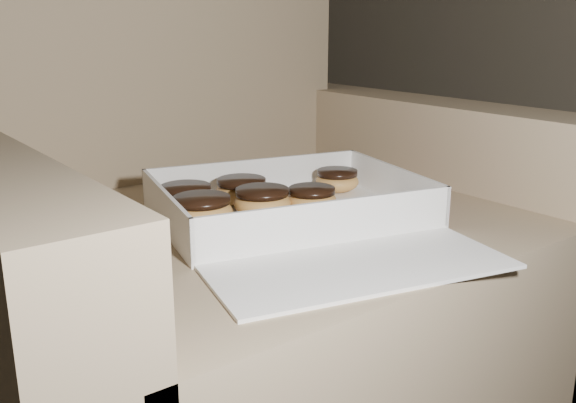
{
  "coord_description": "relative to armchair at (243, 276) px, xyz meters",
  "views": [
    {
      "loc": [
        -0.07,
        -0.49,
        0.75
      ],
      "look_at": [
        0.51,
        0.28,
        0.48
      ],
      "focal_mm": 40.0,
      "sensor_mm": 36.0,
      "label": 1
    }
  ],
  "objects": [
    {
      "name": "armchair",
      "position": [
        0.0,
        0.0,
        0.0
      ],
      "size": [
        0.96,
        0.81,
        1.0
      ],
      "color": "#998362",
      "rests_on": "floor"
    },
    {
      "name": "bakery_box",
      "position": [
        0.0,
        -0.16,
        0.15
      ],
      "size": [
        0.49,
        0.54,
        0.07
      ],
      "rotation": [
        0.0,
        0.0,
        -0.24
      ],
      "color": "white",
      "rests_on": "armchair"
    },
    {
      "name": "donut_a",
      "position": [
        -0.02,
        -0.03,
        0.16
      ],
      "size": [
        0.09,
        0.09,
        0.04
      ],
      "color": "#E7AE50",
      "rests_on": "bakery_box"
    },
    {
      "name": "donut_b",
      "position": [
        0.05,
        -0.13,
        0.16
      ],
      "size": [
        0.08,
        0.08,
        0.04
      ],
      "color": "#E7AE50",
      "rests_on": "bakery_box"
    },
    {
      "name": "donut_c",
      "position": [
        0.16,
        -0.06,
        0.16
      ],
      "size": [
        0.08,
        0.08,
        0.04
      ],
      "color": "#E7AE50",
      "rests_on": "bakery_box"
    },
    {
      "name": "donut_d",
      "position": [
        -0.11,
        -0.01,
        0.16
      ],
      "size": [
        0.09,
        0.09,
        0.04
      ],
      "color": "#E7AE50",
      "rests_on": "bakery_box"
    },
    {
      "name": "donut_e",
      "position": [
        -0.03,
        -0.1,
        0.16
      ],
      "size": [
        0.09,
        0.09,
        0.04
      ],
      "color": "#E7AE50",
      "rests_on": "bakery_box"
    },
    {
      "name": "donut_f",
      "position": [
        -0.13,
        -0.09,
        0.17
      ],
      "size": [
        0.09,
        0.09,
        0.05
      ],
      "color": "#E7AE50",
      "rests_on": "bakery_box"
    },
    {
      "name": "crumb_a",
      "position": [
        0.07,
        -0.17,
        0.14
      ],
      "size": [
        0.01,
        0.01,
        0.0
      ],
      "primitive_type": "ellipsoid",
      "color": "black",
      "rests_on": "bakery_box"
    },
    {
      "name": "crumb_b",
      "position": [
        -0.13,
        -0.1,
        0.14
      ],
      "size": [
        0.01,
        0.01,
        0.0
      ],
      "primitive_type": "ellipsoid",
      "color": "black",
      "rests_on": "bakery_box"
    },
    {
      "name": "crumb_c",
      "position": [
        -0.09,
        -0.16,
        0.14
      ],
      "size": [
        0.01,
        0.01,
        0.0
      ],
      "primitive_type": "ellipsoid",
      "color": "black",
      "rests_on": "bakery_box"
    }
  ]
}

